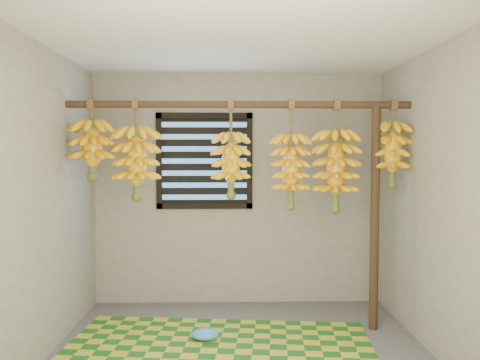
{
  "coord_description": "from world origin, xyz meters",
  "views": [
    {
      "loc": [
        -0.09,
        -3.4,
        1.56
      ],
      "look_at": [
        0.0,
        0.55,
        1.35
      ],
      "focal_mm": 35.0,
      "sensor_mm": 36.0,
      "label": 1
    }
  ],
  "objects_px": {
    "banana_bunch_d": "(291,171)",
    "banana_bunch_f": "(393,155)",
    "banana_bunch_e": "(336,171)",
    "banana_bunch_a": "(92,150)",
    "plastic_bag": "(205,334)",
    "banana_bunch_b": "(136,163)",
    "banana_bunch_c": "(231,165)",
    "support_post": "(375,218)"
  },
  "relations": [
    {
      "from": "banana_bunch_d",
      "to": "banana_bunch_f",
      "type": "relative_size",
      "value": 1.24
    },
    {
      "from": "banana_bunch_e",
      "to": "banana_bunch_a",
      "type": "bearing_deg",
      "value": -180.0
    },
    {
      "from": "plastic_bag",
      "to": "banana_bunch_f",
      "type": "xyz_separation_m",
      "value": [
        1.64,
        0.24,
        1.51
      ]
    },
    {
      "from": "banana_bunch_b",
      "to": "banana_bunch_e",
      "type": "bearing_deg",
      "value": -0.0
    },
    {
      "from": "banana_bunch_b",
      "to": "banana_bunch_c",
      "type": "relative_size",
      "value": 1.01
    },
    {
      "from": "support_post",
      "to": "plastic_bag",
      "type": "bearing_deg",
      "value": -170.72
    },
    {
      "from": "banana_bunch_a",
      "to": "plastic_bag",
      "type": "bearing_deg",
      "value": -13.85
    },
    {
      "from": "banana_bunch_b",
      "to": "banana_bunch_f",
      "type": "relative_size",
      "value": 1.13
    },
    {
      "from": "banana_bunch_b",
      "to": "banana_bunch_e",
      "type": "distance_m",
      "value": 1.75
    },
    {
      "from": "banana_bunch_e",
      "to": "banana_bunch_f",
      "type": "height_order",
      "value": "same"
    },
    {
      "from": "support_post",
      "to": "banana_bunch_f",
      "type": "xyz_separation_m",
      "value": [
        0.15,
        0.0,
        0.56
      ]
    },
    {
      "from": "banana_bunch_c",
      "to": "banana_bunch_d",
      "type": "bearing_deg",
      "value": 0.0
    },
    {
      "from": "support_post",
      "to": "banana_bunch_d",
      "type": "relative_size",
      "value": 2.08
    },
    {
      "from": "banana_bunch_a",
      "to": "banana_bunch_e",
      "type": "bearing_deg",
      "value": 0.0
    },
    {
      "from": "support_post",
      "to": "banana_bunch_d",
      "type": "bearing_deg",
      "value": 180.0
    },
    {
      "from": "support_post",
      "to": "banana_bunch_c",
      "type": "distance_m",
      "value": 1.36
    },
    {
      "from": "plastic_bag",
      "to": "banana_bunch_e",
      "type": "xyz_separation_m",
      "value": [
        1.14,
        0.24,
        1.37
      ]
    },
    {
      "from": "banana_bunch_a",
      "to": "banana_bunch_f",
      "type": "relative_size",
      "value": 0.9
    },
    {
      "from": "banana_bunch_a",
      "to": "banana_bunch_e",
      "type": "distance_m",
      "value": 2.14
    },
    {
      "from": "banana_bunch_d",
      "to": "banana_bunch_f",
      "type": "xyz_separation_m",
      "value": [
        0.9,
        0.0,
        0.14
      ]
    },
    {
      "from": "banana_bunch_d",
      "to": "banana_bunch_e",
      "type": "distance_m",
      "value": 0.4
    },
    {
      "from": "banana_bunch_e",
      "to": "banana_bunch_f",
      "type": "bearing_deg",
      "value": 0.0
    },
    {
      "from": "support_post",
      "to": "banana_bunch_d",
      "type": "distance_m",
      "value": 0.86
    },
    {
      "from": "plastic_bag",
      "to": "banana_bunch_b",
      "type": "bearing_deg",
      "value": 158.13
    },
    {
      "from": "banana_bunch_b",
      "to": "banana_bunch_f",
      "type": "bearing_deg",
      "value": -0.0
    },
    {
      "from": "banana_bunch_b",
      "to": "banana_bunch_d",
      "type": "relative_size",
      "value": 0.91
    },
    {
      "from": "banana_bunch_a",
      "to": "banana_bunch_b",
      "type": "height_order",
      "value": "same"
    },
    {
      "from": "plastic_bag",
      "to": "banana_bunch_e",
      "type": "relative_size",
      "value": 0.24
    },
    {
      "from": "banana_bunch_d",
      "to": "banana_bunch_e",
      "type": "height_order",
      "value": "same"
    },
    {
      "from": "plastic_bag",
      "to": "banana_bunch_d",
      "type": "xyz_separation_m",
      "value": [
        0.74,
        0.24,
        1.36
      ]
    },
    {
      "from": "plastic_bag",
      "to": "banana_bunch_f",
      "type": "distance_m",
      "value": 2.24
    },
    {
      "from": "banana_bunch_a",
      "to": "banana_bunch_e",
      "type": "relative_size",
      "value": 0.71
    },
    {
      "from": "support_post",
      "to": "banana_bunch_b",
      "type": "bearing_deg",
      "value": 180.0
    },
    {
      "from": "banana_bunch_b",
      "to": "banana_bunch_d",
      "type": "xyz_separation_m",
      "value": [
        1.35,
        -0.0,
        -0.07
      ]
    },
    {
      "from": "banana_bunch_b",
      "to": "banana_bunch_e",
      "type": "xyz_separation_m",
      "value": [
        1.75,
        -0.0,
        -0.07
      ]
    },
    {
      "from": "support_post",
      "to": "banana_bunch_e",
      "type": "height_order",
      "value": "banana_bunch_e"
    },
    {
      "from": "support_post",
      "to": "plastic_bag",
      "type": "xyz_separation_m",
      "value": [
        -1.49,
        -0.24,
        -0.94
      ]
    },
    {
      "from": "support_post",
      "to": "banana_bunch_b",
      "type": "height_order",
      "value": "banana_bunch_b"
    },
    {
      "from": "plastic_bag",
      "to": "banana_bunch_d",
      "type": "distance_m",
      "value": 1.57
    },
    {
      "from": "plastic_bag",
      "to": "banana_bunch_f",
      "type": "relative_size",
      "value": 0.3
    },
    {
      "from": "banana_bunch_e",
      "to": "banana_bunch_f",
      "type": "relative_size",
      "value": 1.27
    },
    {
      "from": "banana_bunch_b",
      "to": "plastic_bag",
      "type": "bearing_deg",
      "value": -21.87
    }
  ]
}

